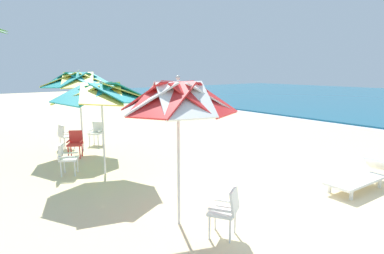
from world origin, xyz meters
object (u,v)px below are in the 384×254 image
(plastic_chair_1, at_px, (66,157))
(sun_lounger_1, at_px, (360,177))
(beach_umbrella_2, at_px, (79,80))
(plastic_chair_0, at_px, (227,209))
(beach_umbrella_1, at_px, (101,93))
(plastic_chair_4, at_px, (75,142))
(beach_umbrella_0, at_px, (178,99))
(plastic_chair_3, at_px, (65,135))
(plastic_chair_2, at_px, (97,131))

(plastic_chair_1, xyz_separation_m, sun_lounger_1, (5.39, 5.18, -0.22))
(beach_umbrella_2, bearing_deg, plastic_chair_0, -1.52)
(beach_umbrella_1, xyz_separation_m, sun_lounger_1, (4.79, 4.36, -1.92))
(plastic_chair_0, bearing_deg, plastic_chair_4, -177.33)
(beach_umbrella_0, bearing_deg, plastic_chair_3, 178.87)
(plastic_chair_1, distance_m, plastic_chair_2, 3.59)
(beach_umbrella_0, bearing_deg, plastic_chair_2, 169.65)
(plastic_chair_0, bearing_deg, sun_lounger_1, 84.78)
(plastic_chair_4, bearing_deg, sun_lounger_1, 32.12)
(beach_umbrella_2, relative_size, plastic_chair_3, 3.24)
(plastic_chair_0, relative_size, plastic_chair_4, 1.00)
(plastic_chair_1, height_order, sun_lounger_1, plastic_chair_1)
(beach_umbrella_1, xyz_separation_m, beach_umbrella_2, (-3.00, 0.47, 0.25))
(beach_umbrella_0, height_order, plastic_chair_0, beach_umbrella_0)
(plastic_chair_1, distance_m, plastic_chair_4, 1.80)
(plastic_chair_4, height_order, sun_lounger_1, plastic_chair_4)
(beach_umbrella_0, distance_m, plastic_chair_2, 7.45)
(beach_umbrella_0, bearing_deg, plastic_chair_1, -169.94)
(plastic_chair_4, bearing_deg, beach_umbrella_1, 1.01)
(plastic_chair_1, xyz_separation_m, plastic_chair_2, (-2.97, 2.03, 0.00))
(plastic_chair_0, height_order, plastic_chair_2, same)
(sun_lounger_1, bearing_deg, plastic_chair_3, -152.88)
(plastic_chair_2, distance_m, sun_lounger_1, 8.93)
(beach_umbrella_1, distance_m, plastic_chair_1, 1.99)
(sun_lounger_1, bearing_deg, beach_umbrella_1, -137.66)
(plastic_chair_3, height_order, plastic_chair_4, same)
(beach_umbrella_1, relative_size, beach_umbrella_2, 0.93)
(beach_umbrella_0, distance_m, plastic_chair_1, 4.58)
(plastic_chair_0, relative_size, sun_lounger_1, 0.40)
(plastic_chair_0, relative_size, beach_umbrella_2, 0.31)
(beach_umbrella_0, bearing_deg, plastic_chair_0, 22.20)
(beach_umbrella_1, xyz_separation_m, plastic_chair_2, (-3.57, 1.21, -1.71))
(beach_umbrella_1, bearing_deg, plastic_chair_0, 3.50)
(beach_umbrella_2, bearing_deg, beach_umbrella_1, -8.85)
(beach_umbrella_0, height_order, plastic_chair_1, beach_umbrella_0)
(beach_umbrella_0, height_order, plastic_chair_2, beach_umbrella_0)
(plastic_chair_2, relative_size, plastic_chair_4, 1.00)
(beach_umbrella_0, relative_size, beach_umbrella_1, 1.04)
(beach_umbrella_2, xyz_separation_m, plastic_chair_3, (-0.62, -0.41, -1.96))
(plastic_chair_0, xyz_separation_m, sun_lounger_1, (0.37, 4.09, -0.22))
(plastic_chair_2, bearing_deg, beach_umbrella_2, -52.69)
(beach_umbrella_0, relative_size, plastic_chair_0, 3.13)
(beach_umbrella_1, relative_size, plastic_chair_2, 3.01)
(beach_umbrella_0, distance_m, plastic_chair_0, 2.04)
(beach_umbrella_0, distance_m, beach_umbrella_1, 3.54)
(beach_umbrella_0, xyz_separation_m, plastic_chair_3, (-7.16, 0.14, -1.81))
(beach_umbrella_0, xyz_separation_m, sun_lounger_1, (1.25, 4.45, -2.03))
(sun_lounger_1, bearing_deg, plastic_chair_0, -95.22)
(beach_umbrella_1, relative_size, plastic_chair_3, 3.01)
(plastic_chair_2, distance_m, plastic_chair_4, 1.84)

